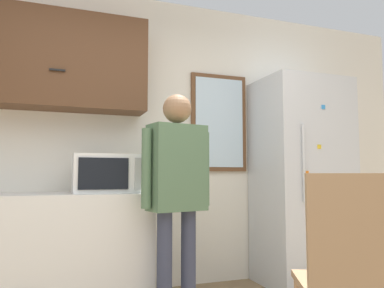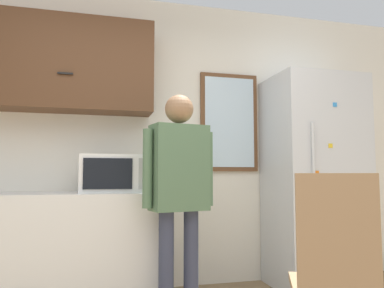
{
  "view_description": "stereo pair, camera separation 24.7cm",
  "coord_description": "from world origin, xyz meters",
  "views": [
    {
      "loc": [
        -0.67,
        -1.33,
        1.03
      ],
      "look_at": [
        0.22,
        1.13,
        1.24
      ],
      "focal_mm": 35.0,
      "sensor_mm": 36.0,
      "label": 1
    },
    {
      "loc": [
        -0.44,
        -1.41,
        1.03
      ],
      "look_at": [
        0.22,
        1.13,
        1.24
      ],
      "focal_mm": 35.0,
      "sensor_mm": 36.0,
      "label": 2
    }
  ],
  "objects": [
    {
      "name": "back_wall",
      "position": [
        0.0,
        2.08,
        1.35
      ],
      "size": [
        6.0,
        0.06,
        2.7
      ],
      "color": "silver",
      "rests_on": "ground_plane"
    },
    {
      "name": "upper_cabinets",
      "position": [
        -1.08,
        1.89,
        1.96
      ],
      "size": [
        2.23,
        0.34,
        0.8
      ],
      "color": "#51331E"
    },
    {
      "name": "microwave",
      "position": [
        -0.3,
        1.69,
        1.03
      ],
      "size": [
        0.52,
        0.38,
        0.3
      ],
      "color": "white",
      "rests_on": "counter"
    },
    {
      "name": "person",
      "position": [
        0.16,
        1.31,
        0.99
      ],
      "size": [
        0.55,
        0.3,
        1.63
      ],
      "rotation": [
        0.0,
        0.0,
        0.2
      ],
      "color": "#33384C",
      "rests_on": "ground_plane"
    },
    {
      "name": "refrigerator",
      "position": [
        1.55,
        1.72,
        0.97
      ],
      "size": [
        0.82,
        0.68,
        1.94
      ],
      "color": "silver",
      "rests_on": "ground_plane"
    },
    {
      "name": "chair",
      "position": [
        0.74,
        0.29,
        0.55
      ],
      "size": [
        0.56,
        0.56,
        1.03
      ],
      "rotation": [
        0.0,
        0.0,
        2.7
      ],
      "color": "#997551",
      "rests_on": "ground_plane"
    },
    {
      "name": "window",
      "position": [
        0.83,
        2.04,
        1.54
      ],
      "size": [
        0.58,
        0.05,
        0.96
      ],
      "color": "brown"
    }
  ]
}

